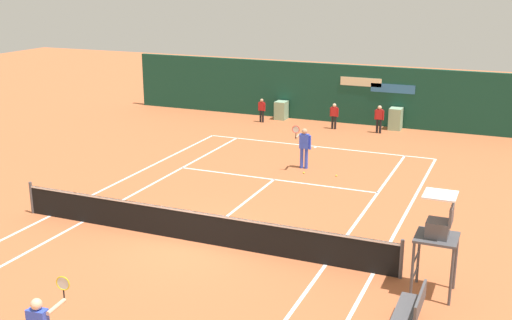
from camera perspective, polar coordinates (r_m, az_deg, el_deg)
ground_plane at (r=19.35m, az=-4.72°, el=-6.66°), size 80.00×80.00×0.01m
tennis_net at (r=18.68m, az=-5.57°, el=-5.85°), size 12.10×0.10×1.07m
sponsor_back_wall at (r=33.76m, az=8.23°, el=5.79°), size 25.00×1.02×3.07m
umpire_chair at (r=15.86m, az=15.98°, el=-6.17°), size 1.00×1.00×2.58m
player_bench at (r=14.74m, az=13.80°, el=-12.63°), size 0.54×1.40×0.88m
player_on_baseline at (r=25.52m, az=4.32°, el=1.36°), size 0.59×0.75×1.88m
ball_kid_centre_post at (r=32.43m, az=7.02°, el=4.09°), size 0.44×0.18×1.32m
ball_kid_left_post at (r=33.70m, az=0.52°, el=4.62°), size 0.42×0.19×1.26m
ball_kid_right_post at (r=31.89m, az=10.98°, el=3.78°), size 0.46×0.19×1.39m
tennis_ball_mid_court at (r=24.87m, az=7.21°, el=-1.40°), size 0.07×0.07×0.07m
tennis_ball_by_sideline at (r=25.11m, az=4.30°, el=-1.14°), size 0.07×0.07×0.07m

